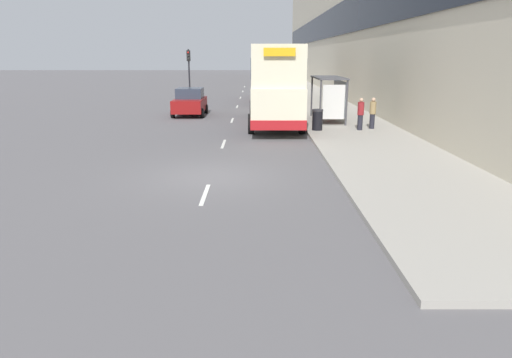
{
  "coord_description": "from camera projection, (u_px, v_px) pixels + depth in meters",
  "views": [
    {
      "loc": [
        1.45,
        -14.29,
        3.81
      ],
      "look_at": [
        1.44,
        15.71,
        -4.34
      ],
      "focal_mm": 32.0,
      "sensor_mm": 36.0,
      "label": 1
    }
  ],
  "objects": [
    {
      "name": "lane_mark_0",
      "position": [
        205.0,
        194.0,
        12.89
      ],
      "size": [
        0.12,
        2.0,
        0.01
      ],
      "color": "silver",
      "rests_on": "ground_plane"
    },
    {
      "name": "litter_bin",
      "position": [
        317.0,
        120.0,
        23.01
      ],
      "size": [
        0.55,
        0.55,
        1.05
      ],
      "color": "black",
      "rests_on": "ground_plane"
    },
    {
      "name": "traffic_light_far_kerb",
      "position": [
        189.0,
        66.0,
        39.62
      ],
      "size": [
        0.3,
        0.32,
        4.32
      ],
      "color": "black",
      "rests_on": "ground_plane"
    },
    {
      "name": "pedestrian_1",
      "position": [
        361.0,
        114.0,
        22.98
      ],
      "size": [
        0.32,
        0.32,
        1.61
      ],
      "color": "#23232D",
      "rests_on": "ground_plane"
    },
    {
      "name": "lane_mark_4",
      "position": [
        240.0,
        98.0,
        42.35
      ],
      "size": [
        0.12,
        2.0,
        0.01
      ],
      "color": "silver",
      "rests_on": "ground_plane"
    },
    {
      "name": "lane_mark_6",
      "position": [
        244.0,
        87.0,
        57.08
      ],
      "size": [
        0.12,
        2.0,
        0.01
      ],
      "color": "silver",
      "rests_on": "ground_plane"
    },
    {
      "name": "pavement",
      "position": [
        300.0,
        89.0,
        51.92
      ],
      "size": [
        5.0,
        93.0,
        0.14
      ],
      "color": "#A39E93",
      "rests_on": "ground_plane"
    },
    {
      "name": "ground_plane",
      "position": [
        212.0,
        177.0,
        14.79
      ],
      "size": [
        220.0,
        220.0,
        0.0
      ],
      "primitive_type": "plane",
      "color": "#5B595B"
    },
    {
      "name": "lane_mark_5",
      "position": [
        243.0,
        91.0,
        49.71
      ],
      "size": [
        0.12,
        2.0,
        0.01
      ],
      "color": "silver",
      "rests_on": "ground_plane"
    },
    {
      "name": "double_decker_bus_near",
      "position": [
        274.0,
        83.0,
        25.53
      ],
      "size": [
        2.85,
        10.81,
        4.3
      ],
      "color": "beige",
      "rests_on": "ground_plane"
    },
    {
      "name": "pedestrian_at_shelter",
      "position": [
        373.0,
        113.0,
        23.41
      ],
      "size": [
        0.31,
        0.31,
        1.59
      ],
      "color": "#23232D",
      "rests_on": "ground_plane"
    },
    {
      "name": "lane_mark_2",
      "position": [
        232.0,
        120.0,
        27.62
      ],
      "size": [
        0.12,
        2.0,
        0.01
      ],
      "color": "silver",
      "rests_on": "ground_plane"
    },
    {
      "name": "car_0",
      "position": [
        190.0,
        102.0,
        29.66
      ],
      "size": [
        2.06,
        3.81,
        1.76
      ],
      "rotation": [
        0.0,
        0.0,
        3.14
      ],
      "color": "maroon",
      "rests_on": "ground_plane"
    },
    {
      "name": "lane_mark_1",
      "position": [
        224.0,
        144.0,
        20.25
      ],
      "size": [
        0.12,
        2.0,
        0.01
      ],
      "color": "silver",
      "rests_on": "ground_plane"
    },
    {
      "name": "lane_mark_3",
      "position": [
        237.0,
        107.0,
        34.98
      ],
      "size": [
        0.12,
        2.0,
        0.01
      ],
      "color": "silver",
      "rests_on": "ground_plane"
    },
    {
      "name": "bus_shelter",
      "position": [
        332.0,
        91.0,
        25.83
      ],
      "size": [
        1.6,
        4.2,
        2.48
      ],
      "color": "#4C4C51",
      "rests_on": "ground_plane"
    },
    {
      "name": "double_decker_bus_ahead",
      "position": [
        268.0,
        74.0,
        38.9
      ],
      "size": [
        2.85,
        10.47,
        4.3
      ],
      "color": "beige",
      "rests_on": "ground_plane"
    },
    {
      "name": "terrace_facade",
      "position": [
        338.0,
        18.0,
        49.92
      ],
      "size": [
        3.1,
        93.0,
        15.43
      ],
      "color": "beige",
      "rests_on": "ground_plane"
    }
  ]
}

